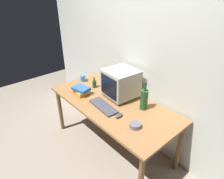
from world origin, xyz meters
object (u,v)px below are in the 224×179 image
at_px(crt_monitor, 121,83).
at_px(keyboard, 103,106).
at_px(book_stack, 81,90).
at_px(mug, 83,78).
at_px(computer_mouse, 119,115).
at_px(bottle_tall, 144,99).
at_px(cd_spindle, 135,125).
at_px(bottle_short, 94,84).

bearing_deg(crt_monitor, keyboard, -80.62).
relative_size(book_stack, mug, 2.14).
bearing_deg(computer_mouse, mug, 163.35).
height_order(computer_mouse, mug, mug).
relative_size(bottle_tall, cd_spindle, 2.96).
distance_m(keyboard, book_stack, 0.45).
distance_m(crt_monitor, book_stack, 0.55).
bearing_deg(cd_spindle, book_stack, -177.72).
bearing_deg(mug, book_stack, -38.16).
distance_m(bottle_tall, bottle_short, 0.83).
bearing_deg(bottle_tall, keyboard, -134.49).
bearing_deg(bottle_tall, computer_mouse, -102.30).
distance_m(crt_monitor, mug, 0.74).
bearing_deg(book_stack, keyboard, 2.84).
height_order(keyboard, mug, mug).
relative_size(computer_mouse, bottle_tall, 0.28).
relative_size(keyboard, computer_mouse, 4.20).
height_order(bottle_tall, cd_spindle, bottle_tall).
height_order(book_stack, mug, book_stack).
bearing_deg(book_stack, cd_spindle, 2.28).
bearing_deg(bottle_tall, bottle_short, -172.32).
bearing_deg(computer_mouse, keyboard, 177.24).
distance_m(computer_mouse, bottle_tall, 0.36).
bearing_deg(bottle_short, mug, -179.22).
xyz_separation_m(bottle_tall, cd_spindle, (0.17, -0.32, -0.11)).
relative_size(mug, cd_spindle, 1.00).
xyz_separation_m(crt_monitor, cd_spindle, (0.56, -0.32, -0.17)).
relative_size(bottle_tall, bottle_short, 2.24).
bearing_deg(cd_spindle, bottle_short, 167.81).
bearing_deg(bottle_short, crt_monitor, 13.83).
bearing_deg(book_stack, mug, 141.84).
bearing_deg(computer_mouse, book_stack, 177.75).
xyz_separation_m(crt_monitor, bottle_tall, (0.39, 0.00, -0.06)).
bearing_deg(bottle_tall, mug, -174.07).
xyz_separation_m(book_stack, mug, (-0.32, 0.25, -0.01)).
height_order(bottle_short, mug, bottle_short).
height_order(keyboard, bottle_tall, bottle_tall).
distance_m(bottle_tall, cd_spindle, 0.38).
height_order(computer_mouse, cd_spindle, cd_spindle).
bearing_deg(cd_spindle, keyboard, -178.22).
bearing_deg(crt_monitor, bottle_short, -166.17).
bearing_deg(keyboard, cd_spindle, 6.91).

